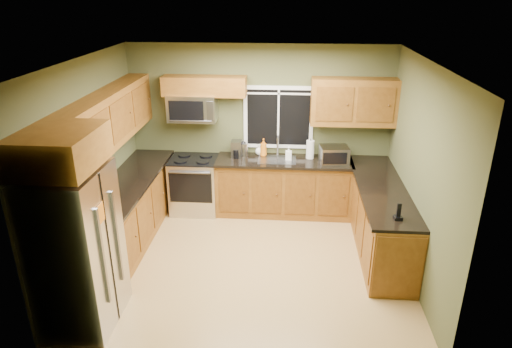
# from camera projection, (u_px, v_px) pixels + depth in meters

# --- Properties ---
(floor) EXTENTS (4.20, 4.20, 0.00)m
(floor) POSITION_uv_depth(u_px,v_px,m) (250.00, 261.00, 6.27)
(floor) COLOR #AD864C
(floor) RESTS_ON ground
(ceiling) EXTENTS (4.20, 4.20, 0.00)m
(ceiling) POSITION_uv_depth(u_px,v_px,m) (249.00, 61.00, 5.25)
(ceiling) COLOR white
(ceiling) RESTS_ON back_wall
(back_wall) EXTENTS (4.20, 0.00, 4.20)m
(back_wall) POSITION_uv_depth(u_px,v_px,m) (260.00, 129.00, 7.42)
(back_wall) COLOR #4A4E2C
(back_wall) RESTS_ON ground
(front_wall) EXTENTS (4.20, 0.00, 4.20)m
(front_wall) POSITION_uv_depth(u_px,v_px,m) (232.00, 244.00, 4.10)
(front_wall) COLOR #4A4E2C
(front_wall) RESTS_ON ground
(left_wall) EXTENTS (0.00, 3.60, 3.60)m
(left_wall) POSITION_uv_depth(u_px,v_px,m) (89.00, 165.00, 5.91)
(left_wall) COLOR #4A4E2C
(left_wall) RESTS_ON ground
(right_wall) EXTENTS (0.00, 3.60, 3.60)m
(right_wall) POSITION_uv_depth(u_px,v_px,m) (420.00, 175.00, 5.61)
(right_wall) COLOR #4A4E2C
(right_wall) RESTS_ON ground
(window) EXTENTS (1.12, 0.03, 1.02)m
(window) POSITION_uv_depth(u_px,v_px,m) (278.00, 117.00, 7.31)
(window) COLOR white
(window) RESTS_ON back_wall
(base_cabinets_left) EXTENTS (0.60, 2.65, 0.90)m
(base_cabinets_left) POSITION_uv_depth(u_px,v_px,m) (131.00, 211.00, 6.67)
(base_cabinets_left) COLOR brown
(base_cabinets_left) RESTS_ON ground
(countertop_left) EXTENTS (0.65, 2.65, 0.04)m
(countertop_left) POSITION_uv_depth(u_px,v_px,m) (129.00, 182.00, 6.49)
(countertop_left) COLOR black
(countertop_left) RESTS_ON base_cabinets_left
(base_cabinets_back) EXTENTS (2.17, 0.60, 0.90)m
(base_cabinets_back) POSITION_uv_depth(u_px,v_px,m) (284.00, 188.00, 7.46)
(base_cabinets_back) COLOR brown
(base_cabinets_back) RESTS_ON ground
(countertop_back) EXTENTS (2.17, 0.65, 0.04)m
(countertop_back) POSITION_uv_depth(u_px,v_px,m) (284.00, 161.00, 7.25)
(countertop_back) COLOR black
(countertop_back) RESTS_ON base_cabinets_back
(base_cabinets_peninsula) EXTENTS (0.60, 2.52, 0.90)m
(base_cabinets_peninsula) POSITION_uv_depth(u_px,v_px,m) (380.00, 218.00, 6.48)
(base_cabinets_peninsula) COLOR brown
(base_cabinets_peninsula) RESTS_ON ground
(countertop_peninsula) EXTENTS (0.65, 2.50, 0.04)m
(countertop_peninsula) POSITION_uv_depth(u_px,v_px,m) (381.00, 188.00, 6.31)
(countertop_peninsula) COLOR black
(countertop_peninsula) RESTS_ON base_cabinets_peninsula
(upper_cabinets_left) EXTENTS (0.33, 2.65, 0.72)m
(upper_cabinets_left) POSITION_uv_depth(u_px,v_px,m) (110.00, 118.00, 6.14)
(upper_cabinets_left) COLOR brown
(upper_cabinets_left) RESTS_ON left_wall
(upper_cabinets_back_left) EXTENTS (1.30, 0.33, 0.30)m
(upper_cabinets_back_left) POSITION_uv_depth(u_px,v_px,m) (204.00, 86.00, 7.05)
(upper_cabinets_back_left) COLOR brown
(upper_cabinets_back_left) RESTS_ON back_wall
(upper_cabinets_back_right) EXTENTS (1.30, 0.33, 0.72)m
(upper_cabinets_back_right) POSITION_uv_depth(u_px,v_px,m) (354.00, 102.00, 6.97)
(upper_cabinets_back_right) COLOR brown
(upper_cabinets_back_right) RESTS_ON back_wall
(upper_cabinet_over_fridge) EXTENTS (0.72, 0.90, 0.38)m
(upper_cabinet_over_fridge) POSITION_uv_depth(u_px,v_px,m) (59.00, 149.00, 4.43)
(upper_cabinet_over_fridge) COLOR brown
(upper_cabinet_over_fridge) RESTS_ON left_wall
(refrigerator) EXTENTS (0.74, 0.90, 1.80)m
(refrigerator) POSITION_uv_depth(u_px,v_px,m) (77.00, 249.00, 4.86)
(refrigerator) COLOR #B7B7BC
(refrigerator) RESTS_ON ground
(range) EXTENTS (0.76, 0.69, 0.94)m
(range) POSITION_uv_depth(u_px,v_px,m) (195.00, 184.00, 7.53)
(range) COLOR #B7B7BC
(range) RESTS_ON ground
(microwave) EXTENTS (0.76, 0.41, 0.42)m
(microwave) POSITION_uv_depth(u_px,v_px,m) (193.00, 108.00, 7.17)
(microwave) COLOR #B7B7BC
(microwave) RESTS_ON back_wall
(sink) EXTENTS (0.60, 0.42, 0.36)m
(sink) POSITION_uv_depth(u_px,v_px,m) (277.00, 159.00, 7.27)
(sink) COLOR slate
(sink) RESTS_ON countertop_back
(toaster_oven) EXTENTS (0.47, 0.38, 0.27)m
(toaster_oven) POSITION_uv_depth(u_px,v_px,m) (334.00, 155.00, 7.07)
(toaster_oven) COLOR #B7B7BC
(toaster_oven) RESTS_ON countertop_back
(coffee_maker) EXTENTS (0.16, 0.22, 0.27)m
(coffee_maker) POSITION_uv_depth(u_px,v_px,m) (237.00, 149.00, 7.34)
(coffee_maker) COLOR slate
(coffee_maker) RESTS_ON countertop_back
(kettle) EXTENTS (0.17, 0.17, 0.26)m
(kettle) POSITION_uv_depth(u_px,v_px,m) (243.00, 149.00, 7.39)
(kettle) COLOR #B7B7BC
(kettle) RESTS_ON countertop_back
(paper_towel_roll) EXTENTS (0.16, 0.16, 0.33)m
(paper_towel_roll) POSITION_uv_depth(u_px,v_px,m) (310.00, 149.00, 7.28)
(paper_towel_roll) COLOR white
(paper_towel_roll) RESTS_ON countertop_back
(soap_bottle_a) EXTENTS (0.12, 0.12, 0.29)m
(soap_bottle_a) POSITION_uv_depth(u_px,v_px,m) (263.00, 147.00, 7.37)
(soap_bottle_a) COLOR orange
(soap_bottle_a) RESTS_ON countertop_back
(soap_bottle_b) EXTENTS (0.10, 0.10, 0.21)m
(soap_bottle_b) POSITION_uv_depth(u_px,v_px,m) (289.00, 153.00, 7.22)
(soap_bottle_b) COLOR white
(soap_bottle_b) RESTS_ON countertop_back
(soap_bottle_c) EXTENTS (0.17, 0.17, 0.17)m
(soap_bottle_c) POSITION_uv_depth(u_px,v_px,m) (259.00, 150.00, 7.45)
(soap_bottle_c) COLOR white
(soap_bottle_c) RESTS_ON countertop_back
(cordless_phone) EXTENTS (0.10, 0.10, 0.21)m
(cordless_phone) POSITION_uv_depth(u_px,v_px,m) (398.00, 215.00, 5.38)
(cordless_phone) COLOR black
(cordless_phone) RESTS_ON countertop_peninsula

